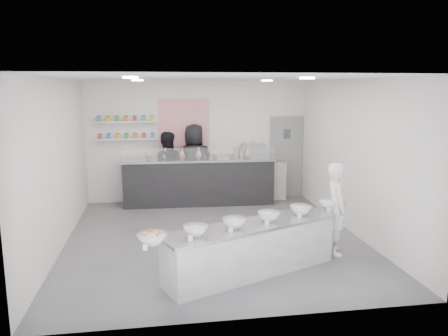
% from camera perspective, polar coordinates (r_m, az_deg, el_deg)
% --- Properties ---
extents(floor, '(6.00, 6.00, 0.00)m').
position_cam_1_polar(floor, '(8.45, -1.31, -9.12)').
color(floor, '#515156').
rests_on(floor, ground).
extents(ceiling, '(6.00, 6.00, 0.00)m').
position_cam_1_polar(ceiling, '(7.96, -1.41, 11.67)').
color(ceiling, white).
rests_on(ceiling, floor).
extents(back_wall, '(5.50, 0.00, 5.50)m').
position_cam_1_polar(back_wall, '(11.02, -3.39, 3.51)').
color(back_wall, white).
rests_on(back_wall, floor).
extents(left_wall, '(0.00, 6.00, 6.00)m').
position_cam_1_polar(left_wall, '(8.19, -20.81, 0.41)').
color(left_wall, white).
rests_on(left_wall, floor).
extents(right_wall, '(0.00, 6.00, 6.00)m').
position_cam_1_polar(right_wall, '(8.85, 16.58, 1.37)').
color(right_wall, white).
rests_on(right_wall, floor).
extents(back_door, '(0.88, 0.04, 2.10)m').
position_cam_1_polar(back_door, '(11.50, 8.13, 1.46)').
color(back_door, gray).
rests_on(back_door, floor).
extents(pattern_panel, '(1.25, 0.03, 1.20)m').
position_cam_1_polar(pattern_panel, '(10.93, -5.24, 5.80)').
color(pattern_panel, '#ED435E').
rests_on(pattern_panel, back_wall).
extents(jar_shelf_lower, '(1.45, 0.22, 0.04)m').
position_cam_1_polar(jar_shelf_lower, '(10.89, -12.58, 3.72)').
color(jar_shelf_lower, silver).
rests_on(jar_shelf_lower, back_wall).
extents(jar_shelf_upper, '(1.45, 0.22, 0.04)m').
position_cam_1_polar(jar_shelf_upper, '(10.85, -12.66, 5.93)').
color(jar_shelf_upper, silver).
rests_on(jar_shelf_upper, back_wall).
extents(preserve_jars, '(1.45, 0.10, 0.56)m').
position_cam_1_polar(preserve_jars, '(10.84, -12.64, 5.18)').
color(preserve_jars, '#C42F38').
rests_on(preserve_jars, jar_shelf_lower).
extents(downlight_0, '(0.24, 0.24, 0.02)m').
position_cam_1_polar(downlight_0, '(6.90, -12.13, 11.46)').
color(downlight_0, white).
rests_on(downlight_0, ceiling).
extents(downlight_1, '(0.24, 0.24, 0.02)m').
position_cam_1_polar(downlight_1, '(7.31, 10.82, 11.44)').
color(downlight_1, white).
rests_on(downlight_1, ceiling).
extents(downlight_2, '(0.24, 0.24, 0.02)m').
position_cam_1_polar(downlight_2, '(9.50, -11.26, 11.16)').
color(downlight_2, white).
rests_on(downlight_2, ceiling).
extents(downlight_3, '(0.24, 0.24, 0.02)m').
position_cam_1_polar(downlight_3, '(9.80, 5.65, 11.29)').
color(downlight_3, white).
rests_on(downlight_3, ceiling).
extents(prep_counter, '(2.93, 1.75, 0.79)m').
position_cam_1_polar(prep_counter, '(6.83, 3.64, -10.48)').
color(prep_counter, '#A6A6A1').
rests_on(prep_counter, floor).
extents(back_bar, '(3.69, 0.81, 1.13)m').
position_cam_1_polar(back_bar, '(10.69, -3.29, -1.78)').
color(back_bar, black).
rests_on(back_bar, floor).
extents(sneeze_guard, '(3.61, 0.16, 0.31)m').
position_cam_1_polar(sneeze_guard, '(10.24, -3.22, 1.79)').
color(sneeze_guard, white).
rests_on(sneeze_guard, back_bar).
extents(espresso_ledge, '(1.32, 0.42, 0.98)m').
position_cam_1_polar(espresso_ledge, '(11.23, 4.67, -1.59)').
color(espresso_ledge, '#A6A6A1').
rests_on(espresso_ledge, floor).
extents(espresso_machine, '(0.58, 0.40, 0.45)m').
position_cam_1_polar(espresso_machine, '(11.06, 3.79, 2.00)').
color(espresso_machine, '#93969E').
rests_on(espresso_machine, espresso_ledge).
extents(cup_stacks, '(0.26, 0.24, 0.35)m').
position_cam_1_polar(cup_stacks, '(10.99, 1.93, 1.71)').
color(cup_stacks, tan).
rests_on(cup_stacks, espresso_ledge).
extents(prep_bowls, '(3.49, 1.84, 0.14)m').
position_cam_1_polar(prep_bowls, '(6.67, 3.68, -6.73)').
color(prep_bowls, white).
rests_on(prep_bowls, prep_counter).
extents(label_cards, '(3.31, 0.04, 0.07)m').
position_cam_1_polar(label_cards, '(6.22, 2.81, -8.37)').
color(label_cards, white).
rests_on(label_cards, prep_counter).
extents(cookie_bags, '(2.55, 0.25, 0.27)m').
position_cam_1_polar(cookie_bags, '(10.56, -3.33, 1.95)').
color(cookie_bags, pink).
rests_on(cookie_bags, back_bar).
extents(woman_prep, '(0.44, 0.62, 1.59)m').
position_cam_1_polar(woman_prep, '(7.73, 14.46, -5.16)').
color(woman_prep, white).
rests_on(woman_prep, floor).
extents(staff_left, '(0.90, 0.72, 1.78)m').
position_cam_1_polar(staff_left, '(10.83, -7.53, 0.04)').
color(staff_left, black).
rests_on(staff_left, floor).
extents(staff_right, '(0.96, 0.63, 1.96)m').
position_cam_1_polar(staff_right, '(10.85, -3.86, 0.63)').
color(staff_right, black).
rests_on(staff_right, floor).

